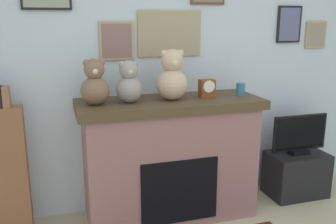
{
  "coord_description": "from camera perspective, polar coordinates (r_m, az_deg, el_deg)",
  "views": [
    {
      "loc": [
        -1.26,
        -1.49,
        1.83
      ],
      "look_at": [
        -0.29,
        1.64,
        1.02
      ],
      "focal_mm": 39.83,
      "sensor_mm": 36.0,
      "label": 1
    }
  ],
  "objects": [
    {
      "name": "television",
      "position": [
        4.11,
        19.48,
        -3.35
      ],
      "size": [
        0.61,
        0.14,
        0.42
      ],
      "color": "black",
      "rests_on": "tv_stand"
    },
    {
      "name": "tv_stand",
      "position": [
        4.25,
        19.0,
        -8.95
      ],
      "size": [
        0.61,
        0.4,
        0.47
      ],
      "primitive_type": "cube",
      "color": "black",
      "rests_on": "ground_plane"
    },
    {
      "name": "fireplace",
      "position": [
        3.51,
        0.25,
        -7.07
      ],
      "size": [
        1.67,
        0.66,
        1.14
      ],
      "color": "#956763",
      "rests_on": "ground_plane"
    },
    {
      "name": "mantel_clock",
      "position": [
        3.44,
        5.98,
        3.6
      ],
      "size": [
        0.14,
        0.1,
        0.17
      ],
      "color": "brown",
      "rests_on": "fireplace"
    },
    {
      "name": "teddy_bear_tan",
      "position": [
        3.3,
        0.61,
        5.33
      ],
      "size": [
        0.28,
        0.28,
        0.45
      ],
      "color": "#CDB08C",
      "rests_on": "fireplace"
    },
    {
      "name": "candle_jar",
      "position": [
        3.59,
        11.04,
        3.47
      ],
      "size": [
        0.08,
        0.08,
        0.12
      ],
      "primitive_type": "cylinder",
      "color": "teal",
      "rests_on": "fireplace"
    },
    {
      "name": "back_wall",
      "position": [
        3.75,
        2.69,
        5.84
      ],
      "size": [
        5.2,
        0.15,
        2.6
      ],
      "color": "silver",
      "rests_on": "ground_plane"
    },
    {
      "name": "teddy_bear_brown",
      "position": [
        3.17,
        -11.13,
        4.19
      ],
      "size": [
        0.24,
        0.24,
        0.39
      ],
      "color": "#805F47",
      "rests_on": "fireplace"
    },
    {
      "name": "teddy_bear_grey",
      "position": [
        3.21,
        -5.98,
        4.33
      ],
      "size": [
        0.23,
        0.23,
        0.36
      ],
      "color": "#9D938C",
      "rests_on": "fireplace"
    },
    {
      "name": "bookshelf",
      "position": [
        3.48,
        -23.68,
        -7.76
      ],
      "size": [
        0.36,
        0.16,
        1.33
      ],
      "color": "brown",
      "rests_on": "ground_plane"
    }
  ]
}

